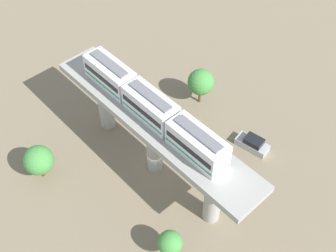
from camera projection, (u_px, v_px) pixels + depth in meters
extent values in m
plane|color=#84755B|center=(155.00, 166.00, 53.76)|extent=(120.00, 120.00, 0.00)
cylinder|color=#A8A59E|center=(105.00, 104.00, 55.33)|extent=(1.90, 1.90, 7.96)
cylinder|color=#A8A59E|center=(154.00, 146.00, 50.77)|extent=(1.90, 1.90, 7.96)
cylinder|color=#A8A59E|center=(213.00, 197.00, 46.21)|extent=(1.90, 1.90, 7.96)
cube|color=#A8A59E|center=(153.00, 121.00, 47.49)|extent=(5.20, 28.85, 0.80)
cube|color=white|center=(110.00, 74.00, 49.63)|extent=(2.60, 6.60, 3.00)
cube|color=black|center=(110.00, 73.00, 49.44)|extent=(2.64, 6.07, 0.70)
cube|color=#1E8C4C|center=(111.00, 79.00, 50.19)|extent=(2.64, 6.34, 0.24)
cube|color=slate|center=(109.00, 63.00, 48.41)|extent=(1.10, 5.61, 0.24)
cube|color=white|center=(151.00, 107.00, 46.25)|extent=(2.60, 6.60, 3.00)
cube|color=black|center=(151.00, 105.00, 46.06)|extent=(2.64, 6.07, 0.70)
cube|color=#1E8C4C|center=(151.00, 112.00, 46.81)|extent=(2.64, 6.34, 0.24)
cube|color=slate|center=(150.00, 96.00, 45.03)|extent=(1.10, 5.61, 0.24)
cube|color=white|center=(197.00, 144.00, 42.87)|extent=(2.60, 6.60, 3.00)
cube|color=black|center=(197.00, 143.00, 42.68)|extent=(2.64, 6.07, 0.70)
cube|color=#1E8C4C|center=(197.00, 149.00, 43.43)|extent=(2.64, 6.34, 0.24)
cube|color=slate|center=(198.00, 133.00, 41.66)|extent=(1.10, 5.61, 0.24)
cube|color=black|center=(164.00, 118.00, 58.47)|extent=(2.34, 4.40, 1.00)
cube|color=black|center=(165.00, 114.00, 57.74)|extent=(1.93, 2.50, 0.76)
cube|color=#B2B5BA|center=(252.00, 145.00, 55.37)|extent=(2.48, 4.44, 1.00)
cube|color=black|center=(254.00, 141.00, 54.64)|extent=(2.00, 2.54, 0.76)
cylinder|color=brown|center=(200.00, 94.00, 60.19)|extent=(0.36, 0.36, 2.68)
sphere|color=#479342|center=(201.00, 82.00, 58.45)|extent=(3.59, 3.59, 3.59)
cylinder|color=brown|center=(170.00, 251.00, 45.33)|extent=(0.36, 0.36, 2.07)
sphere|color=#479342|center=(170.00, 243.00, 44.02)|extent=(2.61, 2.61, 2.61)
cylinder|color=brown|center=(42.00, 170.00, 52.14)|extent=(0.36, 0.36, 2.01)
sphere|color=#479342|center=(38.00, 160.00, 50.65)|extent=(3.57, 3.57, 3.57)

